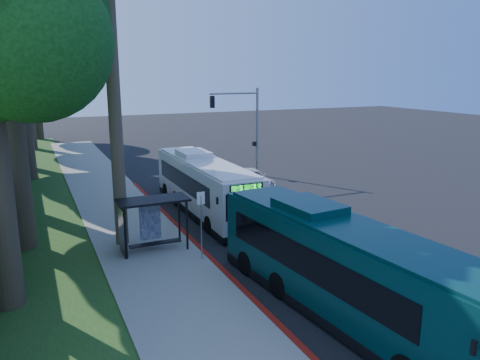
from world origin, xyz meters
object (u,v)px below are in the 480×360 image
bus_shelter (147,215)px  pickup (250,180)px  teal_bus (342,267)px  white_bus (204,185)px

bus_shelter → pickup: 12.74m
teal_bus → bus_shelter: bearing=113.5°
teal_bus → white_bus: bearing=84.8°
teal_bus → pickup: 17.65m
bus_shelter → teal_bus: 9.61m
teal_bus → pickup: (4.76, 16.97, -1.00)m
bus_shelter → white_bus: white_bus is taller
teal_bus → pickup: bearing=69.1°
white_bus → pickup: (4.79, 3.60, -0.94)m
teal_bus → pickup: teal_bus is taller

